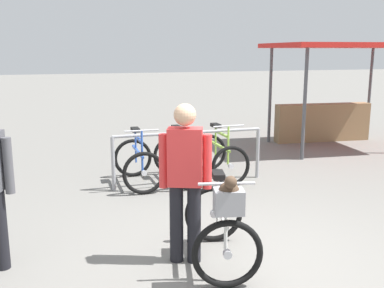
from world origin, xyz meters
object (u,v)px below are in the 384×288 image
object	(u,v)px
racked_bike_lime	(219,157)
racked_bike_blue	(138,163)
featured_bicycle	(222,222)
market_stall	(334,84)
racked_bike_orange	(180,160)
person_with_featured_bike	(185,177)

from	to	relation	value
racked_bike_lime	racked_bike_blue	bearing A→B (deg)	179.35
racked_bike_lime	featured_bicycle	size ratio (longest dim) A/B	0.88
racked_bike_blue	racked_bike_lime	bearing A→B (deg)	-0.65
racked_bike_lime	market_stall	world-z (taller)	market_stall
racked_bike_orange	market_stall	xyz separation A→B (m)	(4.19, 1.80, 1.03)
racked_bike_blue	racked_bike_lime	distance (m)	1.40
featured_bicycle	person_with_featured_bike	xyz separation A→B (m)	(-0.30, 0.25, 0.42)
racked_bike_blue	person_with_featured_bike	world-z (taller)	person_with_featured_bike
racked_bike_lime	featured_bicycle	bearing A→B (deg)	-110.99
person_with_featured_bike	market_stall	size ratio (longest dim) A/B	0.49
featured_bicycle	person_with_featured_bike	world-z (taller)	person_with_featured_bike
person_with_featured_bike	market_stall	xyz separation A→B (m)	(4.95, 4.59, 0.49)
featured_bicycle	racked_bike_orange	bearing A→B (deg)	81.31
racked_bike_orange	market_stall	distance (m)	4.67
racked_bike_blue	racked_bike_lime	xyz separation A→B (m)	(1.40, -0.02, 0.00)
racked_bike_orange	market_stall	world-z (taller)	market_stall
person_with_featured_bike	racked_bike_orange	bearing A→B (deg)	74.70
featured_bicycle	person_with_featured_bike	size ratio (longest dim) A/B	0.76
racked_bike_lime	person_with_featured_bike	xyz separation A→B (m)	(-1.46, -2.78, 0.54)
featured_bicycle	racked_bike_lime	bearing A→B (deg)	69.01
racked_bike_lime	market_stall	size ratio (longest dim) A/B	0.33
racked_bike_orange	person_with_featured_bike	bearing A→B (deg)	-105.30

